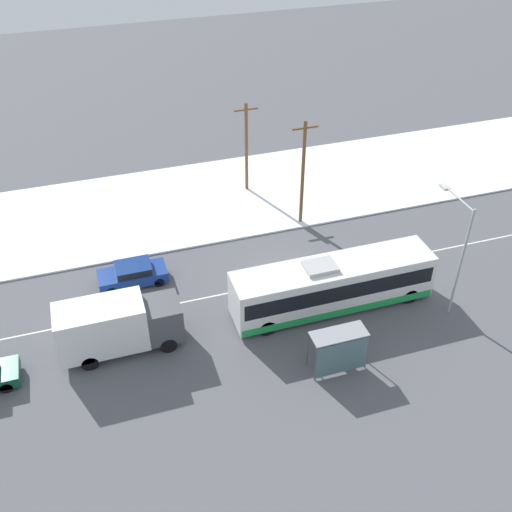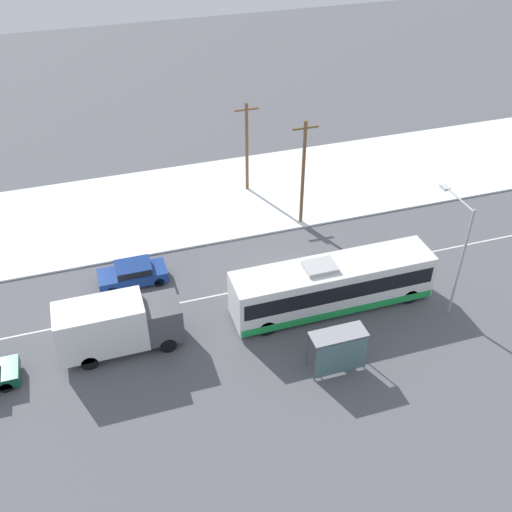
# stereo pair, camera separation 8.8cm
# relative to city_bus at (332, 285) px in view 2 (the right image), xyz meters

# --- Properties ---
(ground_plane) EXTENTS (120.00, 120.00, 0.00)m
(ground_plane) POSITION_rel_city_bus_xyz_m (-1.73, 2.98, -1.61)
(ground_plane) COLOR #56565B
(snow_lot) EXTENTS (80.00, 11.45, 0.12)m
(snow_lot) POSITION_rel_city_bus_xyz_m (-1.73, 14.01, -1.55)
(snow_lot) COLOR white
(snow_lot) RESTS_ON ground_plane
(lane_marking_center) EXTENTS (60.00, 0.12, 0.00)m
(lane_marking_center) POSITION_rel_city_bus_xyz_m (-1.73, 2.98, -1.61)
(lane_marking_center) COLOR silver
(lane_marking_center) RESTS_ON ground_plane
(city_bus) EXTENTS (11.98, 2.57, 3.29)m
(city_bus) POSITION_rel_city_bus_xyz_m (0.00, 0.00, 0.00)
(city_bus) COLOR white
(city_bus) RESTS_ON ground_plane
(box_truck) EXTENTS (6.55, 2.30, 3.22)m
(box_truck) POSITION_rel_city_bus_xyz_m (-12.42, 0.25, 0.15)
(box_truck) COLOR silver
(box_truck) RESTS_ON ground_plane
(sedan_car) EXTENTS (4.20, 1.80, 1.40)m
(sedan_car) POSITION_rel_city_bus_xyz_m (-10.88, 5.76, -0.84)
(sedan_car) COLOR navy
(sedan_car) RESTS_ON ground_plane
(pedestrian_at_stop) EXTENTS (0.63, 0.28, 1.75)m
(pedestrian_at_stop) POSITION_rel_city_bus_xyz_m (-1.58, -3.70, -0.54)
(pedestrian_at_stop) COLOR #23232D
(pedestrian_at_stop) RESTS_ON ground_plane
(bus_shelter) EXTENTS (2.95, 1.20, 2.40)m
(bus_shelter) POSITION_rel_city_bus_xyz_m (-1.69, -4.82, 0.07)
(bus_shelter) COLOR gray
(bus_shelter) RESTS_ON ground_plane
(streetlamp) EXTENTS (0.36, 3.17, 7.16)m
(streetlamp) POSITION_rel_city_bus_xyz_m (6.43, -1.95, 3.00)
(streetlamp) COLOR #9EA3A8
(streetlamp) RESTS_ON ground_plane
(utility_pole_roadside) EXTENTS (1.80, 0.24, 7.82)m
(utility_pole_roadside) POSITION_rel_city_bus_xyz_m (1.52, 8.99, 2.49)
(utility_pole_roadside) COLOR brown
(utility_pole_roadside) RESTS_ON ground_plane
(utility_pole_snowlot) EXTENTS (1.80, 0.24, 7.12)m
(utility_pole_snowlot) POSITION_rel_city_bus_xyz_m (-0.79, 14.55, 2.13)
(utility_pole_snowlot) COLOR brown
(utility_pole_snowlot) RESTS_ON ground_plane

